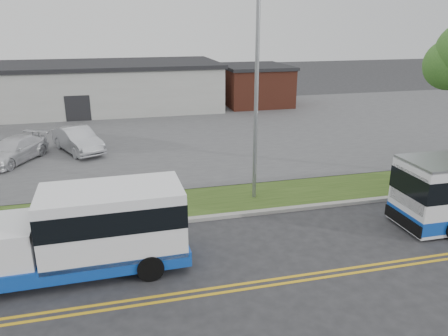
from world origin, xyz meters
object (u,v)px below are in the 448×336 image
object	(u,v)px
streetlight_near	(257,88)
shuttle_bus	(90,229)
parked_car_b	(14,150)
parked_car_a	(78,140)

from	to	relation	value
streetlight_near	shuttle_bus	xyz separation A→B (m)	(-7.13, -4.51, -3.71)
shuttle_bus	parked_car_b	world-z (taller)	shuttle_bus
shuttle_bus	parked_car_b	size ratio (longest dim) A/B	1.56
streetlight_near	shuttle_bus	distance (m)	9.22
streetlight_near	shuttle_bus	size ratio (longest dim) A/B	1.26
parked_car_a	parked_car_b	world-z (taller)	parked_car_a
streetlight_near	parked_car_a	bearing A→B (deg)	130.58
parked_car_b	streetlight_near	bearing A→B (deg)	-8.86
shuttle_bus	parked_car_a	size ratio (longest dim) A/B	1.59
shuttle_bus	parked_car_b	bearing A→B (deg)	109.16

